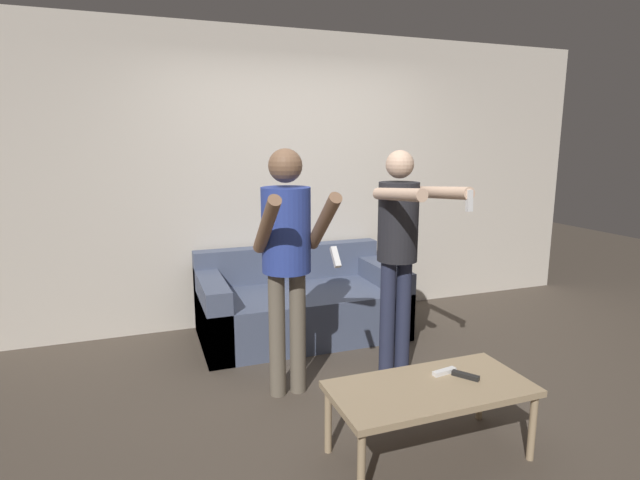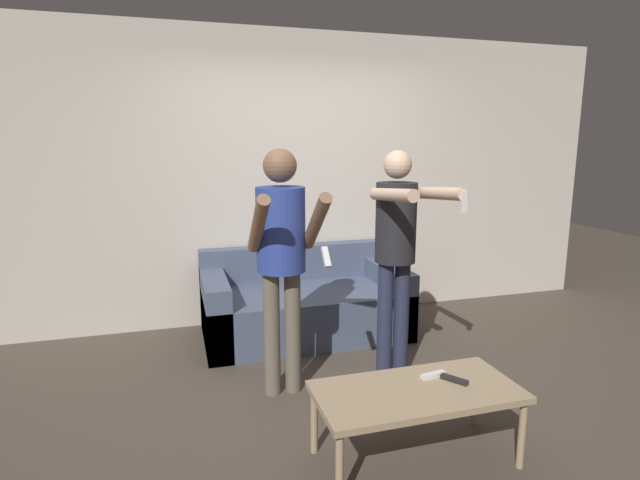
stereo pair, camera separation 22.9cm
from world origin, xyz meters
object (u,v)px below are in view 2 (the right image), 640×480
(couch, at_px, (304,305))
(remote_near, at_px, (454,380))
(person_standing_left, at_px, (282,246))
(remote_far, at_px, (433,375))
(coffee_table, at_px, (417,396))
(person_standing_right, at_px, (397,241))

(couch, xyz_separation_m, remote_near, (0.35, -1.93, 0.16))
(person_standing_left, relative_size, remote_near, 11.58)
(remote_far, bearing_deg, coffee_table, -146.98)
(person_standing_left, xyz_separation_m, coffee_table, (0.52, -0.93, -0.66))
(remote_near, bearing_deg, person_standing_left, 129.62)
(couch, height_order, remote_far, couch)
(person_standing_left, distance_m, remote_far, 1.23)
(coffee_table, distance_m, remote_far, 0.18)
(coffee_table, xyz_separation_m, remote_near, (0.23, 0.02, 0.05))
(person_standing_left, bearing_deg, remote_near, -50.38)
(person_standing_left, xyz_separation_m, person_standing_right, (0.82, -0.01, -0.01))
(remote_far, bearing_deg, person_standing_left, 128.98)
(coffee_table, height_order, remote_far, remote_far)
(remote_far, bearing_deg, person_standing_right, 80.00)
(couch, xyz_separation_m, person_standing_right, (0.41, -1.03, 0.75))
(coffee_table, relative_size, remote_far, 7.07)
(person_standing_right, xyz_separation_m, remote_near, (-0.06, -0.90, -0.59))
(person_standing_left, distance_m, remote_near, 1.33)
(person_standing_right, relative_size, remote_near, 11.47)
(person_standing_right, distance_m, remote_near, 1.08)
(couch, bearing_deg, remote_near, -79.81)
(person_standing_right, height_order, remote_near, person_standing_right)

